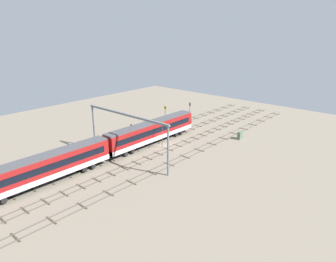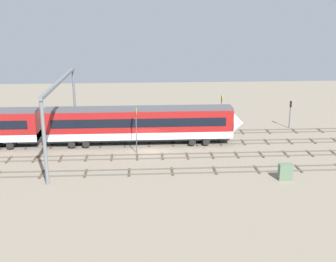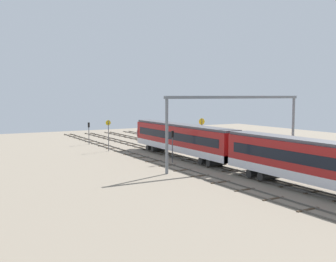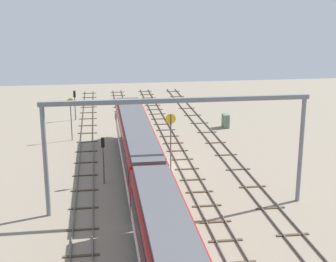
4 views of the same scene
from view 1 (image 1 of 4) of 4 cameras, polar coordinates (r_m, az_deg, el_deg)
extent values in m
plane|color=gray|center=(67.77, -0.67, -2.49)|extent=(100.44, 100.44, 0.00)
cube|color=#59544C|center=(62.97, 4.90, -4.15)|extent=(84.44, 0.07, 0.16)
cube|color=#59544C|center=(63.76, 3.86, -3.84)|extent=(84.44, 0.07, 0.16)
cube|color=#473828|center=(43.98, -25.82, -16.91)|extent=(0.24, 2.40, 0.08)
cube|color=#473828|center=(45.48, -20.28, -14.88)|extent=(0.24, 2.40, 0.08)
cube|color=#473828|center=(47.41, -15.25, -12.88)|extent=(0.24, 2.40, 0.08)
cube|color=#473828|center=(49.70, -10.71, -10.97)|extent=(0.24, 2.40, 0.08)
cube|color=#473828|center=(52.31, -6.65, -9.18)|extent=(0.24, 2.40, 0.08)
cube|color=#473828|center=(55.20, -3.03, -7.53)|extent=(0.24, 2.40, 0.08)
cube|color=#473828|center=(58.32, 0.19, -6.02)|extent=(0.24, 2.40, 0.08)
cube|color=#473828|center=(61.65, 3.06, -4.66)|extent=(0.24, 2.40, 0.08)
cube|color=#473828|center=(65.14, 5.62, -3.43)|extent=(0.24, 2.40, 0.08)
cube|color=#473828|center=(68.77, 7.91, -2.32)|extent=(0.24, 2.40, 0.08)
cube|color=#473828|center=(72.53, 9.96, -1.32)|extent=(0.24, 2.40, 0.08)
cube|color=#473828|center=(76.39, 11.80, -0.42)|extent=(0.24, 2.40, 0.08)
cube|color=#473828|center=(80.34, 13.47, 0.39)|extent=(0.24, 2.40, 0.08)
cube|color=#473828|center=(84.36, 14.98, 1.13)|extent=(0.24, 2.40, 0.08)
cube|color=#473828|center=(88.45, 16.35, 1.80)|extent=(0.24, 2.40, 0.08)
cube|color=#473828|center=(92.60, 17.60, 2.41)|extent=(0.24, 2.40, 0.08)
cube|color=#473828|center=(96.79, 18.74, 2.96)|extent=(0.24, 2.40, 0.08)
cube|color=#59544C|center=(65.79, 1.41, -3.08)|extent=(84.44, 0.07, 0.16)
cube|color=#59544C|center=(66.65, 0.47, -2.78)|extent=(84.44, 0.07, 0.16)
cube|color=#473828|center=(48.13, -27.73, -14.00)|extent=(0.24, 2.40, 0.08)
cube|color=#473828|center=(49.00, -24.42, -12.89)|extent=(0.24, 2.40, 0.08)
cube|color=#473828|center=(50.04, -21.26, -11.78)|extent=(0.24, 2.40, 0.08)
cube|color=#473828|center=(51.23, -18.27, -10.68)|extent=(0.24, 2.40, 0.08)
cube|color=#473828|center=(52.57, -15.44, -9.62)|extent=(0.24, 2.40, 0.08)
cube|color=#473828|center=(54.05, -12.77, -8.59)|extent=(0.24, 2.40, 0.08)
cube|color=#473828|center=(55.65, -10.27, -7.59)|extent=(0.24, 2.40, 0.08)
cube|color=#473828|center=(57.36, -7.92, -6.65)|extent=(0.24, 2.40, 0.08)
cube|color=#473828|center=(59.18, -5.71, -5.75)|extent=(0.24, 2.40, 0.08)
cube|color=#473828|center=(61.09, -3.65, -4.89)|extent=(0.24, 2.40, 0.08)
cube|color=#473828|center=(63.09, -1.73, -4.09)|extent=(0.24, 2.40, 0.08)
cube|color=#473828|center=(65.17, 0.08, -3.33)|extent=(0.24, 2.40, 0.08)
cube|color=#473828|center=(67.31, 1.77, -2.61)|extent=(0.24, 2.40, 0.08)
cube|color=#473828|center=(69.53, 3.35, -1.94)|extent=(0.24, 2.40, 0.08)
cube|color=#473828|center=(71.80, 4.83, -1.31)|extent=(0.24, 2.40, 0.08)
cube|color=#473828|center=(74.12, 6.22, -0.71)|extent=(0.24, 2.40, 0.08)
cube|color=#473828|center=(76.49, 7.52, -0.15)|extent=(0.24, 2.40, 0.08)
cube|color=#473828|center=(78.91, 8.74, 0.37)|extent=(0.24, 2.40, 0.08)
cube|color=#473828|center=(81.37, 9.89, 0.86)|extent=(0.24, 2.40, 0.08)
cube|color=#473828|center=(83.86, 10.97, 1.32)|extent=(0.24, 2.40, 0.08)
cube|color=#473828|center=(86.39, 12.00, 1.76)|extent=(0.24, 2.40, 0.08)
cube|color=#473828|center=(88.94, 12.96, 2.17)|extent=(0.24, 2.40, 0.08)
cube|color=#473828|center=(91.53, 13.87, 2.56)|extent=(0.24, 2.40, 0.08)
cube|color=#473828|center=(94.14, 14.72, 2.92)|extent=(0.24, 2.40, 0.08)
cube|color=#473828|center=(96.77, 15.54, 3.27)|extent=(0.24, 2.40, 0.08)
cube|color=#473828|center=(99.43, 16.31, 3.59)|extent=(0.24, 2.40, 0.08)
cube|color=#59544C|center=(68.85, -1.76, -2.09)|extent=(84.44, 0.07, 0.16)
cube|color=#59544C|center=(69.78, -2.63, -1.81)|extent=(84.44, 0.07, 0.16)
cube|color=#473828|center=(53.23, -26.36, -10.62)|extent=(0.24, 2.40, 0.08)
cube|color=#473828|center=(54.25, -23.32, -9.62)|extent=(0.24, 2.40, 0.08)
cube|color=#473828|center=(55.42, -20.42, -8.64)|extent=(0.24, 2.40, 0.08)
cube|color=#473828|center=(56.74, -17.66, -7.68)|extent=(0.24, 2.40, 0.08)
cube|color=#473828|center=(58.20, -15.04, -6.75)|extent=(0.24, 2.40, 0.08)
cube|color=#473828|center=(59.79, -12.57, -5.86)|extent=(0.24, 2.40, 0.08)
cube|color=#473828|center=(61.50, -10.24, -5.00)|extent=(0.24, 2.40, 0.08)
cube|color=#473828|center=(63.32, -8.04, -4.18)|extent=(0.24, 2.40, 0.08)
cube|color=#473828|center=(65.23, -5.97, -3.41)|extent=(0.24, 2.40, 0.08)
cube|color=#473828|center=(67.24, -4.03, -2.67)|extent=(0.24, 2.40, 0.08)
cube|color=#473828|center=(69.33, -2.20, -1.98)|extent=(0.24, 2.40, 0.08)
cube|color=#473828|center=(71.49, -0.48, -1.33)|extent=(0.24, 2.40, 0.08)
cube|color=#473828|center=(73.73, 1.13, -0.71)|extent=(0.24, 2.40, 0.08)
cube|color=#473828|center=(76.02, 2.65, -0.13)|extent=(0.24, 2.40, 0.08)
cube|color=#473828|center=(78.38, 4.08, 0.42)|extent=(0.24, 2.40, 0.08)
cube|color=#473828|center=(80.79, 5.42, 0.93)|extent=(0.24, 2.40, 0.08)
cube|color=#473828|center=(83.24, 6.68, 1.41)|extent=(0.24, 2.40, 0.08)
cube|color=#473828|center=(85.74, 7.88, 1.87)|extent=(0.24, 2.40, 0.08)
cube|color=#473828|center=(88.28, 9.00, 2.30)|extent=(0.24, 2.40, 0.08)
cube|color=#473828|center=(90.85, 10.06, 2.70)|extent=(0.24, 2.40, 0.08)
cube|color=#473828|center=(93.46, 11.07, 3.08)|extent=(0.24, 2.40, 0.08)
cube|color=#473828|center=(96.10, 12.02, 3.44)|extent=(0.24, 2.40, 0.08)
cube|color=#473828|center=(98.77, 12.92, 3.77)|extent=(0.24, 2.40, 0.08)
cube|color=#473828|center=(101.47, 13.77, 4.09)|extent=(0.24, 2.40, 0.08)
cube|color=#59544C|center=(72.13, -4.66, -1.17)|extent=(84.44, 0.07, 0.16)
cube|color=#59544C|center=(73.11, -5.45, -0.93)|extent=(84.44, 0.07, 0.16)
cube|color=#473828|center=(58.20, -26.08, -8.09)|extent=(0.24, 2.40, 0.08)
cube|color=#473828|center=(59.53, -22.71, -7.03)|extent=(0.24, 2.40, 0.08)
cube|color=#473828|center=(61.06, -19.51, -5.99)|extent=(0.24, 2.40, 0.08)
cube|color=#473828|center=(62.80, -16.49, -4.99)|extent=(0.24, 2.40, 0.08)
cube|color=#473828|center=(64.71, -13.65, -4.03)|extent=(0.24, 2.40, 0.08)
cube|color=#473828|center=(66.80, -10.99, -3.13)|extent=(0.24, 2.40, 0.08)
cube|color=#473828|center=(69.03, -8.49, -2.27)|extent=(0.24, 2.40, 0.08)
cube|color=#473828|center=(71.40, -6.16, -1.46)|extent=(0.24, 2.40, 0.08)
cube|color=#473828|center=(73.89, -3.99, -0.71)|extent=(0.24, 2.40, 0.08)
cube|color=#473828|center=(76.50, -1.96, 0.00)|extent=(0.24, 2.40, 0.08)
cube|color=#473828|center=(79.20, -0.06, 0.66)|extent=(0.24, 2.40, 0.08)
cube|color=#473828|center=(82.00, 1.70, 1.27)|extent=(0.24, 2.40, 0.08)
cube|color=#473828|center=(84.87, 3.35, 1.84)|extent=(0.24, 2.40, 0.08)
cube|color=#473828|center=(87.82, 4.90, 2.37)|extent=(0.24, 2.40, 0.08)
cube|color=#473828|center=(90.84, 6.34, 2.87)|extent=(0.24, 2.40, 0.08)
cube|color=#473828|center=(93.92, 7.69, 3.33)|extent=(0.24, 2.40, 0.08)
cube|color=#473828|center=(97.05, 8.95, 3.76)|extent=(0.24, 2.40, 0.08)
cube|color=#473828|center=(100.23, 10.13, 4.16)|extent=(0.24, 2.40, 0.08)
cube|color=#473828|center=(103.45, 11.25, 4.54)|extent=(0.24, 2.40, 0.08)
cube|color=maroon|center=(67.56, -2.94, -0.01)|extent=(24.00, 2.90, 3.60)
cube|color=silver|center=(68.00, -2.92, -1.09)|extent=(24.00, 2.94, 0.90)
cube|color=#4C4C51|center=(66.97, -2.96, 1.58)|extent=(24.00, 2.50, 0.30)
cube|color=black|center=(66.47, -2.04, 0.09)|extent=(22.00, 0.04, 1.10)
cube|color=black|center=(68.41, -3.82, 0.59)|extent=(22.00, 0.04, 1.10)
cylinder|color=black|center=(62.85, -8.35, -3.81)|extent=(0.90, 2.70, 0.90)
cylinder|color=black|center=(63.94, -7.13, -3.36)|extent=(0.90, 2.70, 0.90)
cylinder|color=black|center=(73.04, 0.78, -0.42)|extent=(0.90, 2.70, 0.90)
cylinder|color=black|center=(74.35, 1.68, -0.08)|extent=(0.90, 2.70, 0.90)
cube|color=maroon|center=(53.85, -21.68, -6.27)|extent=(24.00, 2.90, 3.60)
cube|color=silver|center=(54.40, -21.51, -7.57)|extent=(24.00, 2.94, 0.90)
cube|color=#4C4C51|center=(53.11, -21.93, -4.36)|extent=(24.00, 2.50, 0.30)
cube|color=black|center=(52.47, -20.98, -6.32)|extent=(22.00, 0.04, 1.10)
cube|color=black|center=(54.91, -22.45, -5.41)|extent=(22.00, 0.04, 1.10)
cylinder|color=black|center=(52.54, -27.99, -10.56)|extent=(0.90, 2.70, 0.90)
cylinder|color=black|center=(57.74, -15.48, -6.38)|extent=(0.90, 2.70, 0.90)
cylinder|color=black|center=(58.63, -14.02, -5.86)|extent=(0.90, 2.70, 0.90)
cone|color=silver|center=(76.89, 3.70, 2.13)|extent=(1.60, 3.24, 3.24)
cylinder|color=slate|center=(52.56, 0.02, -3.73)|extent=(0.36, 0.36, 8.70)
cylinder|color=slate|center=(66.93, -13.22, 0.68)|extent=(0.36, 0.36, 8.70)
cube|color=slate|center=(57.96, -7.59, 2.95)|extent=(0.40, 20.94, 0.35)
cylinder|color=#4C4C51|center=(80.37, -0.51, 2.77)|extent=(0.12, 0.12, 5.04)
cylinder|color=yellow|center=(79.85, -0.50, 4.25)|extent=(0.05, 0.85, 0.85)
cube|color=black|center=(79.87, -0.48, 4.25)|extent=(0.02, 0.38, 0.12)
cylinder|color=#4C4C51|center=(65.17, -1.05, -0.70)|extent=(0.12, 0.12, 5.67)
cylinder|color=yellow|center=(64.46, -1.04, 1.31)|extent=(0.05, 0.98, 0.98)
cube|color=black|center=(64.48, -1.02, 1.32)|extent=(0.02, 0.44, 0.12)
cylinder|color=#4C4C51|center=(68.21, -6.59, -0.93)|extent=(0.14, 0.14, 3.45)
cube|color=black|center=(67.53, -6.65, 0.81)|extent=(0.20, 0.32, 0.90)
sphere|color=red|center=(67.54, -6.59, 0.99)|extent=(0.20, 0.20, 0.20)
sphere|color=#262626|center=(67.66, -6.58, 0.67)|extent=(0.20, 0.20, 0.20)
cylinder|color=#4C4C51|center=(88.23, 3.94, 3.52)|extent=(0.14, 0.14, 3.19)
cube|color=black|center=(87.73, 3.97, 4.81)|extent=(0.20, 0.32, 0.90)
sphere|color=red|center=(87.77, 4.02, 4.95)|extent=(0.20, 0.20, 0.20)
sphere|color=#262626|center=(87.87, 4.01, 4.70)|extent=(0.20, 0.20, 0.20)
cube|color=#597259|center=(72.70, 12.87, -0.77)|extent=(1.38, 0.75, 1.75)
cube|color=#333333|center=(73.21, 13.14, -0.44)|extent=(0.02, 0.52, 0.24)
camera|label=2|loc=(47.76, 51.87, 3.21)|focal=46.37mm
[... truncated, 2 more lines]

